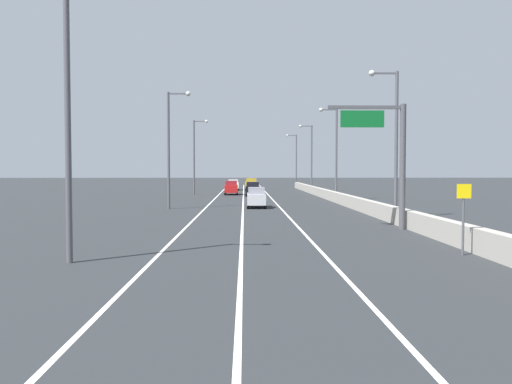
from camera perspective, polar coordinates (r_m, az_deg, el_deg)
ground_plane at (r=68.25m, az=0.33°, el=-0.61°), size 320.00×320.00×0.00m
lane_stripe_left at (r=59.35m, az=-4.75°, el=-1.07°), size 0.16×130.00×0.00m
lane_stripe_center at (r=59.24m, az=-1.37°, el=-1.07°), size 0.16×130.00×0.00m
lane_stripe_right at (r=59.33m, az=2.01°, el=-1.07°), size 0.16×130.00×0.00m
jersey_barrier_right at (r=45.37m, az=11.60°, el=-1.50°), size 0.60×120.00×1.10m
overhead_sign_gantry at (r=33.25m, az=14.03°, el=4.27°), size 4.68×0.36×7.50m
speed_advisory_sign at (r=24.19m, az=21.08°, el=-2.13°), size 0.60×0.11×3.00m
lamp_post_right_second at (r=39.85m, az=14.27°, el=5.89°), size 2.14×0.44×10.64m
lamp_post_right_third at (r=62.75m, az=8.27°, el=4.65°), size 2.14×0.44×10.64m
lamp_post_right_fourth at (r=86.02m, az=5.73°, el=4.05°), size 2.14×0.44×10.64m
lamp_post_right_fifth at (r=109.36m, az=4.15°, el=3.71°), size 2.14×0.44×10.64m
lamp_post_left_near at (r=21.96m, az=-18.69°, el=8.73°), size 2.14×0.44×10.64m
lamp_post_left_mid at (r=49.54m, az=-8.96°, el=5.24°), size 2.14×0.44×10.64m
lamp_post_left_far at (r=77.59m, az=-6.39°, el=4.23°), size 2.14×0.44×10.64m
car_white_0 at (r=93.11m, az=-2.41°, el=0.77°), size 1.94×4.30×1.86m
car_yellow_1 at (r=88.85m, az=-0.53°, el=0.78°), size 2.01×4.34×2.13m
car_red_2 at (r=76.55m, az=-2.64°, el=0.45°), size 1.97×4.74×1.97m
car_silver_3 at (r=50.59m, az=0.04°, el=-0.58°), size 1.81×4.46×1.92m
car_black_4 at (r=72.49m, az=-0.37°, el=0.33°), size 1.93×4.09×1.93m
car_gray_5 at (r=98.03m, az=-0.31°, el=0.90°), size 1.91×4.38×2.04m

